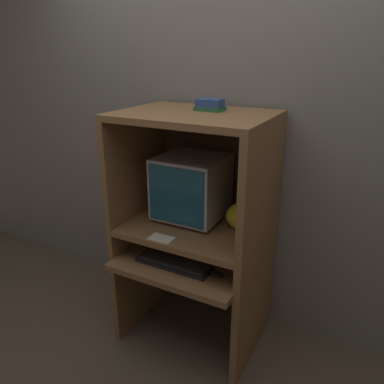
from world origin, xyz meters
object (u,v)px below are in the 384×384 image
at_px(mouse, 218,274).
at_px(snack_bag, 242,217).
at_px(crt_monitor, 191,187).
at_px(book_stack, 210,105).
at_px(keyboard, 174,263).

relative_size(mouse, snack_bag, 0.33).
distance_m(crt_monitor, book_stack, 0.51).
distance_m(mouse, snack_bag, 0.36).
bearing_deg(mouse, crt_monitor, 138.76).
relative_size(crt_monitor, snack_bag, 2.00).
bearing_deg(snack_bag, keyboard, -138.87).
distance_m(crt_monitor, snack_bag, 0.36).
height_order(crt_monitor, book_stack, book_stack).
height_order(keyboard, snack_bag, snack_bag).
distance_m(keyboard, mouse, 0.27).
height_order(keyboard, book_stack, book_stack).
height_order(crt_monitor, keyboard, crt_monitor).
bearing_deg(crt_monitor, mouse, -41.24).
bearing_deg(crt_monitor, keyboard, -82.82).
xyz_separation_m(crt_monitor, snack_bag, (0.34, -0.02, -0.12)).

